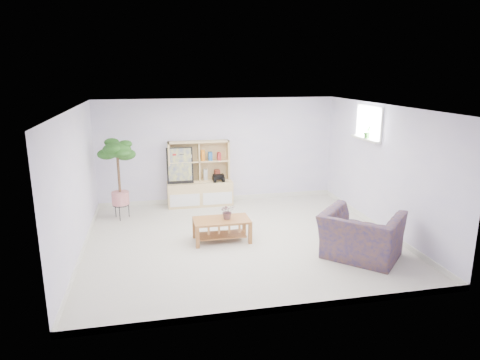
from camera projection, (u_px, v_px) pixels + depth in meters
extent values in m
cube|color=beige|center=(241.00, 240.00, 7.82)|extent=(5.50, 5.00, 0.01)
cube|color=white|center=(241.00, 107.00, 7.22)|extent=(5.50, 5.00, 0.01)
cube|color=white|center=(218.00, 151.00, 9.89)|extent=(5.50, 0.01, 2.40)
cube|color=white|center=(283.00, 224.00, 5.15)|extent=(5.50, 0.01, 2.40)
cube|color=white|center=(76.00, 184.00, 6.97)|extent=(0.01, 5.00, 2.40)
cube|color=white|center=(383.00, 169.00, 8.07)|extent=(0.01, 5.00, 2.40)
cube|color=white|center=(365.00, 139.00, 8.50)|extent=(0.14, 1.00, 0.04)
imported|color=#1E6F30|center=(227.00, 211.00, 7.66)|extent=(0.28, 0.25, 0.28)
imported|color=navy|center=(361.00, 232.00, 6.95)|extent=(1.59, 1.59, 0.89)
imported|color=#265320|center=(367.00, 132.00, 8.41)|extent=(0.15, 0.13, 0.26)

